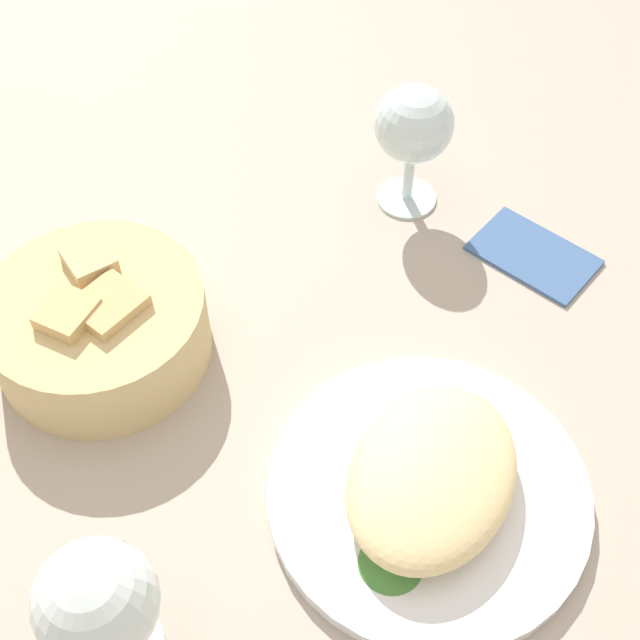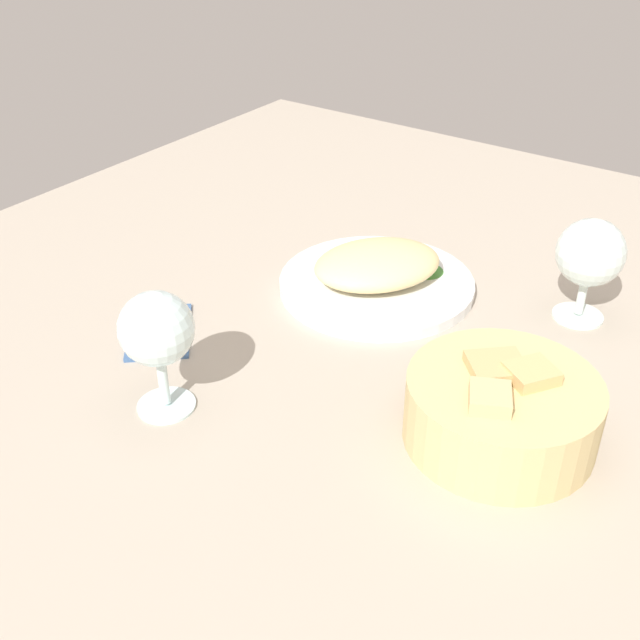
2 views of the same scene
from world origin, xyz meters
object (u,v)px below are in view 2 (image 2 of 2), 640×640
at_px(plate, 376,284).
at_px(wine_glass_far, 590,256).
at_px(bread_basket, 501,409).
at_px(wine_glass_near, 157,333).
at_px(folded_napkin, 159,330).

bearing_deg(plate, wine_glass_far, 109.64).
relative_size(plate, bread_basket, 1.35).
bearing_deg(wine_glass_near, plate, 171.45).
relative_size(bread_basket, wine_glass_near, 1.39).
distance_m(bread_basket, wine_glass_far, 0.26).
bearing_deg(bread_basket, folded_napkin, -81.96).
relative_size(wine_glass_far, folded_napkin, 1.13).
distance_m(wine_glass_near, folded_napkin, 0.16).
bearing_deg(wine_glass_far, wine_glass_near, -34.58).
bearing_deg(plate, wine_glass_near, -8.55).
distance_m(plate, wine_glass_near, 0.33).
bearing_deg(folded_napkin, bread_basket, 56.41).
height_order(bread_basket, wine_glass_far, wine_glass_far).
xyz_separation_m(wine_glass_far, folded_napkin, (0.31, -0.38, -0.08)).
relative_size(plate, wine_glass_near, 1.87).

